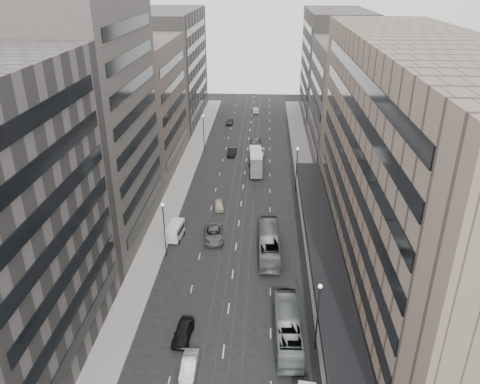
% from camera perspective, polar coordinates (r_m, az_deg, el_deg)
% --- Properties ---
extents(ground, '(220.00, 220.00, 0.00)m').
position_cam_1_polar(ground, '(56.79, -1.48, -14.65)').
color(ground, black).
rests_on(ground, ground).
extents(sidewalk_right, '(4.00, 125.00, 0.15)m').
position_cam_1_polar(sidewalk_right, '(89.07, 8.17, 0.88)').
color(sidewalk_right, gray).
rests_on(sidewalk_right, ground).
extents(sidewalk_left, '(4.00, 125.00, 0.15)m').
position_cam_1_polar(sidewalk_left, '(90.10, -7.21, 1.24)').
color(sidewalk_left, gray).
rests_on(sidewalk_left, ground).
extents(department_store, '(19.20, 60.00, 30.00)m').
position_cam_1_polar(department_store, '(58.43, 20.50, 2.02)').
color(department_store, '#7B695A').
rests_on(department_store, ground).
extents(building_right_mid, '(15.00, 28.00, 24.00)m').
position_cam_1_polar(building_right_mid, '(100.06, 13.48, 10.43)').
color(building_right_mid, '#4B4641').
rests_on(building_right_mid, ground).
extents(building_right_far, '(15.00, 32.00, 28.00)m').
position_cam_1_polar(building_right_far, '(128.63, 11.41, 14.72)').
color(building_right_far, '#5A5651').
rests_on(building_right_far, ground).
extents(building_left_b, '(15.00, 26.00, 34.00)m').
position_cam_1_polar(building_left_b, '(70.11, -18.32, 7.88)').
color(building_left_b, '#4B4641').
rests_on(building_left_b, ground).
extents(building_left_c, '(15.00, 28.00, 25.00)m').
position_cam_1_polar(building_left_c, '(95.97, -12.42, 10.22)').
color(building_left_c, '#6D6054').
rests_on(building_left_c, ground).
extents(building_left_d, '(15.00, 38.00, 28.00)m').
position_cam_1_polar(building_left_d, '(127.01, -8.65, 14.79)').
color(building_left_d, '#5A5651').
rests_on(building_left_d, ground).
extents(lamp_right_near, '(0.44, 0.44, 8.32)m').
position_cam_1_polar(lamp_right_near, '(49.83, 9.51, -13.94)').
color(lamp_right_near, '#262628').
rests_on(lamp_right_near, ground).
extents(lamp_right_far, '(0.44, 0.44, 8.32)m').
position_cam_1_polar(lamp_right_far, '(84.60, 6.95, 3.39)').
color(lamp_right_far, '#262628').
rests_on(lamp_right_far, ground).
extents(lamp_left_near, '(0.44, 0.44, 8.32)m').
position_cam_1_polar(lamp_left_near, '(65.02, -9.25, -3.80)').
color(lamp_left_near, '#262628').
rests_on(lamp_left_near, ground).
extents(lamp_left_far, '(0.44, 0.44, 8.32)m').
position_cam_1_polar(lamp_left_far, '(104.13, -4.47, 7.71)').
color(lamp_left_far, '#262628').
rests_on(lamp_left_far, ground).
extents(bus_near, '(2.91, 11.22, 3.11)m').
position_cam_1_polar(bus_near, '(52.85, 5.82, -16.18)').
color(bus_near, gray).
rests_on(bus_near, ground).
extents(bus_far, '(3.08, 11.95, 3.31)m').
position_cam_1_polar(bus_far, '(66.67, 3.54, -6.24)').
color(bus_far, slate).
rests_on(bus_far, ground).
extents(double_decker, '(2.93, 8.32, 4.48)m').
position_cam_1_polar(double_decker, '(92.79, 1.93, 3.72)').
color(double_decker, slate).
rests_on(double_decker, ground).
extents(panel_van, '(2.42, 4.26, 2.56)m').
position_cam_1_polar(panel_van, '(70.75, -7.89, -4.68)').
color(panel_van, beige).
rests_on(panel_van, ground).
extents(sedan_0, '(2.18, 4.73, 1.57)m').
position_cam_1_polar(sedan_0, '(53.66, -6.96, -16.58)').
color(sedan_0, black).
rests_on(sedan_0, ground).
extents(sedan_1, '(1.50, 4.25, 1.40)m').
position_cam_1_polar(sedan_1, '(50.21, -6.21, -20.28)').
color(sedan_1, beige).
rests_on(sedan_1, ground).
extents(sedan_2, '(3.55, 6.31, 1.67)m').
position_cam_1_polar(sedan_2, '(70.39, -3.22, -5.17)').
color(sedan_2, '#555557').
rests_on(sedan_2, ground).
extents(sedan_4, '(2.05, 4.05, 1.32)m').
position_cam_1_polar(sedan_4, '(79.21, -2.59, -1.62)').
color(sedan_4, '#BFB89E').
rests_on(sedan_4, ground).
extents(sedan_5, '(1.89, 4.73, 1.53)m').
position_cam_1_polar(sedan_5, '(102.71, -0.98, 4.92)').
color(sedan_5, black).
rests_on(sedan_5, ground).
extents(sedan_6, '(2.71, 5.73, 1.58)m').
position_cam_1_polar(sedan_6, '(103.04, 2.27, 4.98)').
color(sedan_6, silver).
rests_on(sedan_6, ground).
extents(sedan_7, '(2.37, 5.74, 1.66)m').
position_cam_1_polar(sedan_7, '(108.91, 1.93, 6.14)').
color(sedan_7, '#555557').
rests_on(sedan_7, ground).
extents(sedan_8, '(1.88, 4.52, 1.53)m').
position_cam_1_polar(sedan_8, '(124.68, -1.28, 8.61)').
color(sedan_8, '#29292C').
rests_on(sedan_8, ground).
extents(sedan_9, '(2.07, 4.74, 1.51)m').
position_cam_1_polar(sedan_9, '(135.40, 1.89, 9.94)').
color(sedan_9, '#B1A992').
rests_on(sedan_9, ground).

